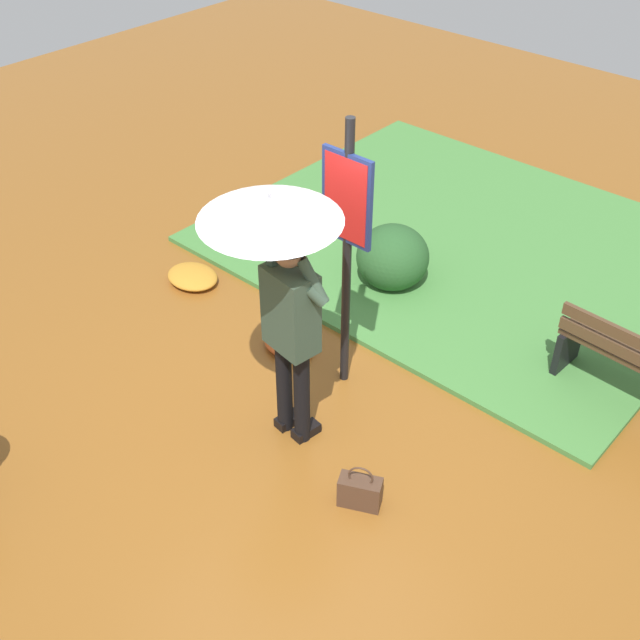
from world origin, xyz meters
name	(u,v)px	position (x,y,z in m)	size (l,w,h in m)	color
ground_plane	(294,447)	(0.00, 0.00, 0.00)	(18.00, 18.00, 0.00)	brown
grass_verge	(466,244)	(0.61, -3.28, 0.03)	(4.80, 4.00, 0.05)	#47843D
person_with_umbrella	(279,261)	(0.19, -0.10, 1.55)	(0.96, 0.96, 2.04)	black
info_sign_post	(347,229)	(0.23, -0.84, 1.44)	(0.44, 0.07, 2.30)	black
handbag	(360,491)	(-0.71, 0.09, 0.13)	(0.33, 0.26, 0.37)	#4C3323
shrub_cluster	(390,257)	(0.81, -2.22, 0.29)	(0.76, 0.70, 0.63)	#285628
leaf_pile_near_person	(289,343)	(0.84, -0.83, 0.05)	(0.47, 0.38, 0.10)	#B74C1E
leaf_pile_by_bench	(193,277)	(2.24, -0.95, 0.06)	(0.54, 0.43, 0.12)	#C68428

